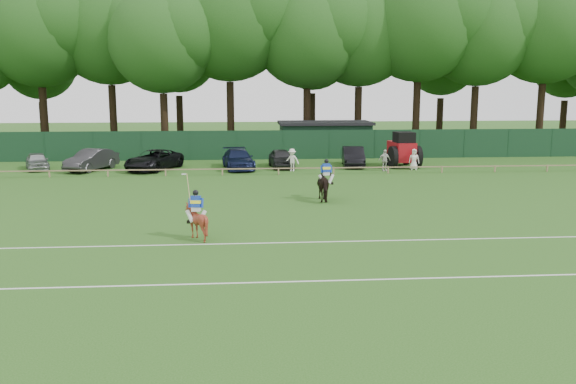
{
  "coord_description": "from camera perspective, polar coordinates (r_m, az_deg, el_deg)",
  "views": [
    {
      "loc": [
        -1.72,
        -25.13,
        6.42
      ],
      "look_at": [
        0.5,
        3.0,
        1.4
      ],
      "focal_mm": 38.0,
      "sensor_mm": 36.0,
      "label": 1
    }
  ],
  "objects": [
    {
      "name": "rider_chestnut",
      "position": [
        25.64,
        -8.63,
        -1.21
      ],
      "size": [
        0.93,
        0.64,
        2.05
      ],
      "rotation": [
        0.0,
        0.0,
        3.0
      ],
      "color": "silver",
      "rests_on": "ground"
    },
    {
      "name": "hatch_grey",
      "position": [
        47.36,
        -0.64,
        3.17
      ],
      "size": [
        2.01,
        4.32,
        1.43
      ],
      "primitive_type": "imported",
      "rotation": [
        0.0,
        0.0,
        0.08
      ],
      "color": "#29292B",
      "rests_on": "ground"
    },
    {
      "name": "sedan_grey",
      "position": [
        48.08,
        -17.91,
        2.88
      ],
      "size": [
        3.47,
        5.08,
        1.58
      ],
      "primitive_type": "imported",
      "rotation": [
        0.0,
        0.0,
        -0.41
      ],
      "color": "#303032",
      "rests_on": "ground"
    },
    {
      "name": "rider_dark",
      "position": [
        33.75,
        3.61,
        2.01
      ],
      "size": [
        0.94,
        0.39,
        1.41
      ],
      "rotation": [
        0.0,
        0.0,
        3.19
      ],
      "color": "silver",
      "rests_on": "ground"
    },
    {
      "name": "perimeter_fence",
      "position": [
        52.41,
        -2.62,
        4.42
      ],
      "size": [
        92.08,
        0.08,
        2.5
      ],
      "color": "#14351E",
      "rests_on": "ground"
    },
    {
      "name": "tractor",
      "position": [
        48.41,
        10.65,
        3.85
      ],
      "size": [
        2.46,
        3.45,
        2.76
      ],
      "rotation": [
        0.0,
        0.0,
        0.09
      ],
      "color": "maroon",
      "rests_on": "ground"
    },
    {
      "name": "spectator_left",
      "position": [
        45.35,
        0.39,
        3.02
      ],
      "size": [
        1.24,
        1.0,
        1.67
      ],
      "primitive_type": "imported",
      "rotation": [
        0.0,
        0.0,
        -0.4
      ],
      "color": "white",
      "rests_on": "ground"
    },
    {
      "name": "spectator_mid",
      "position": [
        45.95,
        9.02,
        2.95
      ],
      "size": [
        1.01,
        0.59,
        1.62
      ],
      "primitive_type": "imported",
      "rotation": [
        0.0,
        0.0,
        0.21
      ],
      "color": "beige",
      "rests_on": "ground"
    },
    {
      "name": "pitch_lines",
      "position": [
        22.63,
        0.03,
        -6.38
      ],
      "size": [
        60.0,
        5.1,
        0.01
      ],
      "color": "silver",
      "rests_on": "ground"
    },
    {
      "name": "ground",
      "position": [
        25.99,
        -0.58,
        -4.21
      ],
      "size": [
        160.0,
        160.0,
        0.0
      ],
      "primitive_type": "plane",
      "color": "#1E4C14",
      "rests_on": "ground"
    },
    {
      "name": "estate_black",
      "position": [
        48.38,
        6.12,
        3.32
      ],
      "size": [
        2.15,
        4.8,
        1.53
      ],
      "primitive_type": "imported",
      "rotation": [
        0.0,
        0.0,
        -0.12
      ],
      "color": "black",
      "rests_on": "ground"
    },
    {
      "name": "tree_row",
      "position": [
        60.59,
        -0.97,
        4.0
      ],
      "size": [
        96.0,
        12.0,
        21.0
      ],
      "primitive_type": null,
      "color": "#26561C",
      "rests_on": "ground"
    },
    {
      "name": "sedan_silver",
      "position": [
        49.9,
        -22.42,
        2.69
      ],
      "size": [
        2.85,
        4.12,
        1.3
      ],
      "primitive_type": "imported",
      "rotation": [
        0.0,
        0.0,
        0.38
      ],
      "color": "#A2A5A7",
      "rests_on": "ground"
    },
    {
      "name": "horse_chestnut",
      "position": [
        25.79,
        -8.58,
        -2.73
      ],
      "size": [
        1.39,
        1.52,
        1.5
      ],
      "primitive_type": "imported",
      "rotation": [
        0.0,
        0.0,
        3.0
      ],
      "color": "maroon",
      "rests_on": "ground"
    },
    {
      "name": "pitch_rail",
      "position": [
        43.58,
        -2.21,
        2.2
      ],
      "size": [
        62.1,
        0.1,
        0.5
      ],
      "color": "#997F5B",
      "rests_on": "ground"
    },
    {
      "name": "horse_dark",
      "position": [
        33.88,
        3.59,
        0.69
      ],
      "size": [
        1.08,
        2.18,
        1.8
      ],
      "primitive_type": "imported",
      "rotation": [
        0.0,
        0.0,
        3.19
      ],
      "color": "black",
      "rests_on": "ground"
    },
    {
      "name": "spectator_right",
      "position": [
        47.04,
        11.71,
        3.01
      ],
      "size": [
        0.84,
        0.62,
        1.59
      ],
      "primitive_type": "imported",
      "rotation": [
        0.0,
        0.0,
        -0.15
      ],
      "color": "white",
      "rests_on": "ground"
    },
    {
      "name": "utility_shed",
      "position": [
        55.88,
        3.46,
        5.06
      ],
      "size": [
        8.4,
        4.4,
        3.04
      ],
      "color": "#14331E",
      "rests_on": "ground"
    },
    {
      "name": "sedan_navy",
      "position": [
        46.71,
        -4.68,
        3.08
      ],
      "size": [
        2.75,
        5.36,
        1.49
      ],
      "primitive_type": "imported",
      "rotation": [
        0.0,
        0.0,
        0.13
      ],
      "color": "#111938",
      "rests_on": "ground"
    },
    {
      "name": "suv_black",
      "position": [
        47.11,
        -12.44,
        2.94
      ],
      "size": [
        4.48,
        5.97,
        1.51
      ],
      "primitive_type": "imported",
      "rotation": [
        0.0,
        0.0,
        -0.42
      ],
      "color": "black",
      "rests_on": "ground"
    }
  ]
}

